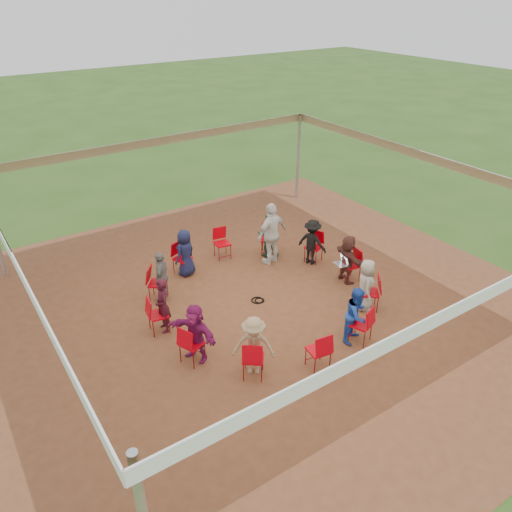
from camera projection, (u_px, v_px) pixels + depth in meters
ground at (262, 303)px, 12.35m from camera, size 80.00×80.00×0.00m
dirt_patch at (262, 303)px, 12.34m from camera, size 13.00×13.00×0.00m
tent at (263, 216)px, 11.20m from camera, size 10.33×10.33×3.00m
chair_0 at (351, 265)px, 13.10m from camera, size 0.50×0.48×0.90m
chair_1 at (314, 247)px, 13.99m from camera, size 0.56×0.55×0.90m
chair_2 at (268, 240)px, 14.39m from camera, size 0.60×0.61×0.90m
chair_3 at (222, 244)px, 14.18m from camera, size 0.48×0.50×0.90m
chair_4 at (182, 259)px, 13.42m from camera, size 0.55×0.56×0.90m
chair_5 at (158, 283)px, 12.31m from camera, size 0.61×0.60×0.90m
chair_6 at (158, 315)px, 11.15m from camera, size 0.50×0.48×0.90m
chair_7 at (192, 344)px, 10.26m from camera, size 0.56×0.55×0.90m
chair_8 at (253, 358)px, 9.87m from camera, size 0.60×0.61×0.90m
chair_9 at (318, 350)px, 10.08m from camera, size 0.48×0.50×0.90m
chair_10 at (361, 324)px, 10.84m from camera, size 0.55×0.56×0.90m
chair_11 at (370, 293)px, 11.95m from camera, size 0.61×0.60×0.90m
person_seated_0 at (348, 259)px, 12.95m from camera, size 0.63×1.28×1.32m
person_seated_1 at (312, 242)px, 13.80m from camera, size 0.70×0.95×1.32m
person_seated_2 at (268, 235)px, 14.18m from camera, size 0.73×0.69×1.32m
person_seated_3 at (185, 253)px, 13.25m from camera, size 0.73×0.57×1.32m
person_seated_4 at (162, 276)px, 12.20m from camera, size 0.79×0.85×1.32m
person_seated_5 at (163, 306)px, 11.10m from camera, size 0.38×0.52×1.32m
person_seated_6 at (195, 333)px, 10.24m from camera, size 0.87×1.30×1.32m
person_seated_7 at (254, 346)px, 9.87m from camera, size 0.93×0.86×1.32m
person_seated_8 at (357, 315)px, 10.80m from camera, size 0.73×0.58×1.32m
person_seated_9 at (366, 285)px, 11.85m from camera, size 0.68×0.73×1.32m
standing_person at (272, 234)px, 13.72m from camera, size 1.14×0.73×1.79m
cable_coil at (258, 300)px, 12.43m from camera, size 0.38×0.38×0.03m
laptop at (342, 262)px, 12.91m from camera, size 0.32×0.38×0.24m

